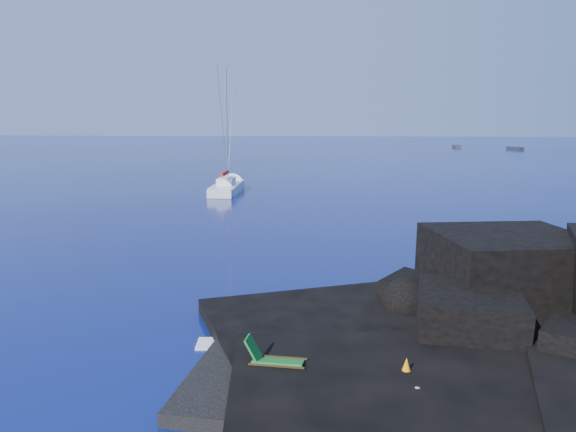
# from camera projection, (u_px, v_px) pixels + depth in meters

# --- Properties ---
(ground) EXTENTS (400.00, 400.00, 0.00)m
(ground) POSITION_uv_depth(u_px,v_px,m) (183.00, 386.00, 14.62)
(ground) COLOR #04083C
(ground) RESTS_ON ground
(beach) EXTENTS (9.08, 6.86, 0.70)m
(beach) POSITION_uv_depth(u_px,v_px,m) (355.00, 383.00, 14.80)
(beach) COLOR black
(beach) RESTS_ON ground
(surf_foam) EXTENTS (10.00, 8.00, 0.06)m
(surf_foam) POSITION_uv_depth(u_px,v_px,m) (364.00, 322.00, 19.18)
(surf_foam) COLOR white
(surf_foam) RESTS_ON ground
(sailboat) EXTENTS (2.45, 10.99, 11.49)m
(sailboat) POSITION_uv_depth(u_px,v_px,m) (227.00, 192.00, 52.49)
(sailboat) COLOR silver
(sailboat) RESTS_ON ground
(deck_chair) EXTENTS (1.56, 0.80, 1.03)m
(deck_chair) POSITION_uv_depth(u_px,v_px,m) (278.00, 354.00, 14.49)
(deck_chair) COLOR #197026
(deck_chair) RESTS_ON beach
(towel) EXTENTS (1.93, 1.07, 0.05)m
(towel) POSITION_uv_depth(u_px,v_px,m) (396.00, 398.00, 13.22)
(towel) COLOR white
(towel) RESTS_ON beach
(sunbather) EXTENTS (1.80, 0.66, 0.26)m
(sunbather) POSITION_uv_depth(u_px,v_px,m) (397.00, 392.00, 13.19)
(sunbather) COLOR tan
(sunbather) RESTS_ON towel
(marker_cone) EXTENTS (0.50, 0.50, 0.62)m
(marker_cone) POSITION_uv_depth(u_px,v_px,m) (406.00, 369.00, 14.09)
(marker_cone) COLOR orange
(marker_cone) RESTS_ON beach
(distant_boat_a) EXTENTS (1.49, 4.39, 0.58)m
(distant_boat_a) POSITION_uv_depth(u_px,v_px,m) (457.00, 148.00, 131.06)
(distant_boat_a) COLOR #2B2A30
(distant_boat_a) RESTS_ON ground
(distant_boat_b) EXTENTS (2.77, 4.53, 0.58)m
(distant_boat_b) POSITION_uv_depth(u_px,v_px,m) (515.00, 149.00, 123.10)
(distant_boat_b) COLOR #222227
(distant_boat_b) RESTS_ON ground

